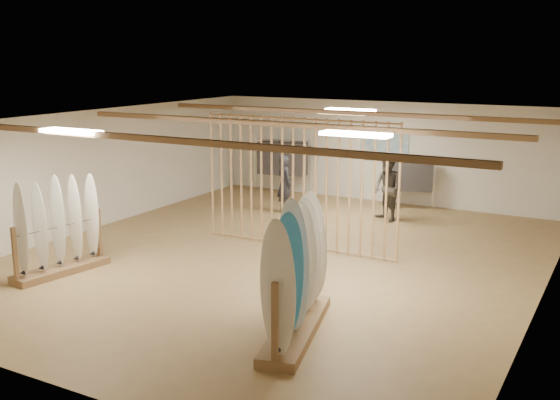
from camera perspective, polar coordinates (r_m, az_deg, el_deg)
The scene contains 16 objects.
floor at distance 13.41m, azimuth 0.00°, elevation -5.01°, with size 12.00×12.00×0.00m, color #9D7A4C.
ceiling at distance 12.85m, azimuth 0.00°, elevation 6.98°, with size 12.00×12.00×0.00m, color #97958F.
wall_back at distance 18.46m, azimuth 9.07°, elevation 4.14°, with size 12.00×12.00×0.00m, color silver.
wall_front at distance 8.49m, azimuth -20.10°, elevation -6.37°, with size 12.00×12.00×0.00m, color silver.
wall_left at distance 16.04m, azimuth -15.85°, elevation 2.57°, with size 12.00×12.00×0.00m, color silver.
wall_right at distance 11.56m, azimuth 22.26°, elevation -1.63°, with size 12.00×12.00×0.00m, color silver.
ceiling_slats at distance 12.85m, azimuth 0.00°, elevation 6.63°, with size 9.50×6.12×0.10m, color olive.
light_panels at distance 12.85m, azimuth 0.00°, elevation 6.72°, with size 1.20×0.35×0.06m, color white.
bamboo_partition at distance 13.75m, azimuth 1.61°, elevation 1.45°, with size 4.45×0.05×2.78m.
poster at distance 18.41m, azimuth 9.07°, elevation 4.75°, with size 1.40×0.03×0.90m, color #3067A9.
rack_left at distance 12.96m, azimuth -18.66°, elevation -3.47°, with size 0.79×1.95×1.81m.
rack_right at distance 9.64m, azimuth 1.44°, elevation -7.79°, with size 1.16×2.57×2.03m.
clothing_rack_a at distance 19.15m, azimuth 0.21°, elevation 3.65°, with size 1.55×0.61×1.67m.
clothing_rack_b at distance 17.68m, azimuth 11.19°, elevation 2.05°, with size 1.23×0.73×1.38m.
shopper_a at distance 17.07m, azimuth 0.39°, elevation 1.76°, with size 0.62×0.42×1.70m, color #23242B.
shopper_b at distance 16.32m, azimuth 9.32°, elevation 1.39°, with size 0.90×0.71×1.87m, color #3E3830.
Camera 1 is at (6.18, -11.19, 4.04)m, focal length 42.00 mm.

